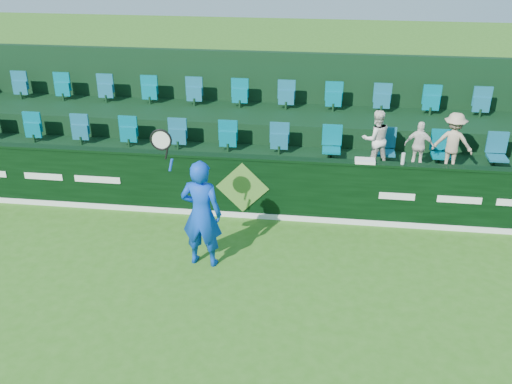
# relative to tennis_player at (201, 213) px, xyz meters

# --- Properties ---
(ground) EXTENTS (60.00, 60.00, 0.00)m
(ground) POSITION_rel_tennis_player_xyz_m (0.46, -2.10, -1.02)
(ground) COLOR #336C19
(ground) RESTS_ON ground
(sponsor_hoarding) EXTENTS (16.00, 0.25, 1.35)m
(sponsor_hoarding) POSITION_rel_tennis_player_xyz_m (0.46, 1.90, -0.34)
(sponsor_hoarding) COLOR black
(sponsor_hoarding) RESTS_ON ground
(stand_tier_front) EXTENTS (16.00, 2.00, 0.80)m
(stand_tier_front) POSITION_rel_tennis_player_xyz_m (0.46, 3.00, -0.62)
(stand_tier_front) COLOR black
(stand_tier_front) RESTS_ON ground
(stand_tier_back) EXTENTS (16.00, 1.80, 1.30)m
(stand_tier_back) POSITION_rel_tennis_player_xyz_m (0.46, 4.90, -0.37)
(stand_tier_back) COLOR black
(stand_tier_back) RESTS_ON ground
(stand_rear) EXTENTS (16.00, 4.10, 2.60)m
(stand_rear) POSITION_rel_tennis_player_xyz_m (0.46, 5.34, 0.20)
(stand_rear) COLOR black
(stand_rear) RESTS_ON ground
(seat_row_front) EXTENTS (13.50, 0.50, 0.60)m
(seat_row_front) POSITION_rel_tennis_player_xyz_m (0.46, 3.40, 0.08)
(seat_row_front) COLOR #166079
(seat_row_front) RESTS_ON stand_tier_front
(seat_row_back) EXTENTS (13.50, 0.50, 0.60)m
(seat_row_back) POSITION_rel_tennis_player_xyz_m (0.46, 5.20, 0.58)
(seat_row_back) COLOR #166079
(seat_row_back) RESTS_ON stand_tier_back
(tennis_player) EXTENTS (1.22, 0.55, 2.62)m
(tennis_player) POSITION_rel_tennis_player_xyz_m (0.00, 0.00, 0.00)
(tennis_player) COLOR #0B3DC1
(tennis_player) RESTS_ON ground
(spectator_left) EXTENTS (0.73, 0.64, 1.27)m
(spectator_left) POSITION_rel_tennis_player_xyz_m (3.15, 3.02, 0.42)
(spectator_left) COLOR white
(spectator_left) RESTS_ON stand_tier_front
(spectator_middle) EXTENTS (0.66, 0.42, 1.05)m
(spectator_middle) POSITION_rel_tennis_player_xyz_m (4.07, 3.02, 0.31)
(spectator_middle) COLOR white
(spectator_middle) RESTS_ON stand_tier_front
(spectator_right) EXTENTS (0.92, 0.67, 1.28)m
(spectator_right) POSITION_rel_tennis_player_xyz_m (4.74, 3.02, 0.42)
(spectator_right) COLOR tan
(spectator_right) RESTS_ON stand_tier_front
(towel) EXTENTS (0.39, 0.25, 0.06)m
(towel) POSITION_rel_tennis_player_xyz_m (2.88, 1.90, 0.36)
(towel) COLOR white
(towel) RESTS_ON sponsor_hoarding
(drinks_bottle) EXTENTS (0.07, 0.07, 0.23)m
(drinks_bottle) POSITION_rel_tennis_player_xyz_m (3.60, 1.90, 0.45)
(drinks_bottle) COLOR silver
(drinks_bottle) RESTS_ON sponsor_hoarding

